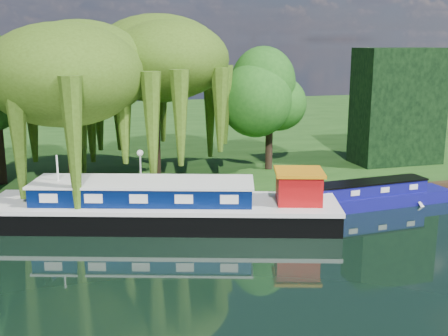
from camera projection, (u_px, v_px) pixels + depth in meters
name	position (u px, v px, depth m)	size (l,w,h in m)	color
ground	(166.00, 276.00, 21.87)	(120.00, 120.00, 0.00)	black
far_bank	(103.00, 133.00, 53.68)	(120.00, 52.00, 0.45)	#183C10
dutch_barge	(166.00, 207.00, 27.77)	(17.64, 8.86, 3.64)	black
narrowboat	(363.00, 197.00, 30.72)	(10.78, 2.52, 1.56)	navy
white_cruiser	(409.00, 203.00, 31.52)	(1.83, 2.12, 1.11)	silver
willow_left	(69.00, 76.00, 30.36)	(7.61, 7.61, 9.11)	black
willow_right	(153.00, 70.00, 34.00)	(7.56, 7.56, 9.20)	black
tree_far_right	(270.00, 98.00, 36.93)	(4.25, 4.25, 6.96)	black
conifer_hedge	(398.00, 106.00, 39.10)	(6.00, 3.00, 8.00)	black
lamppost	(140.00, 160.00, 31.30)	(0.36, 0.36, 2.56)	silver
mooring_posts	(128.00, 197.00, 29.40)	(19.16, 0.16, 1.00)	silver
reeds_near	(442.00, 333.00, 16.50)	(33.70, 1.50, 1.10)	#1B5216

